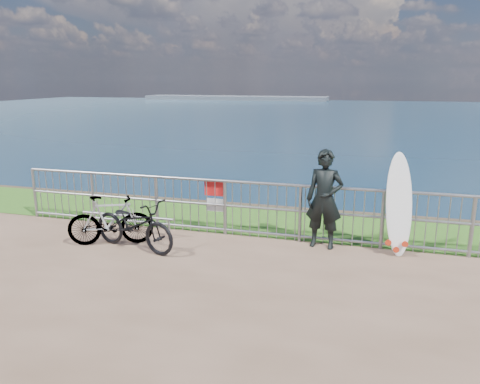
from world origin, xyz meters
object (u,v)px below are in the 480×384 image
(bicycle_near, at_px, (134,224))
(bicycle_far, at_px, (110,220))
(surfboard, at_px, (399,208))
(surfer, at_px, (324,199))

(bicycle_near, relative_size, bicycle_far, 1.15)
(surfboard, bearing_deg, bicycle_far, -169.15)
(surfer, distance_m, bicycle_near, 3.51)
(surfer, bearing_deg, surfboard, 4.89)
(bicycle_near, height_order, bicycle_far, bicycle_near)
(surfboard, distance_m, bicycle_far, 5.26)
(surfer, distance_m, surfboard, 1.30)
(bicycle_near, bearing_deg, surfer, -57.08)
(surfer, relative_size, bicycle_far, 1.16)
(bicycle_near, bearing_deg, bicycle_far, 94.17)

